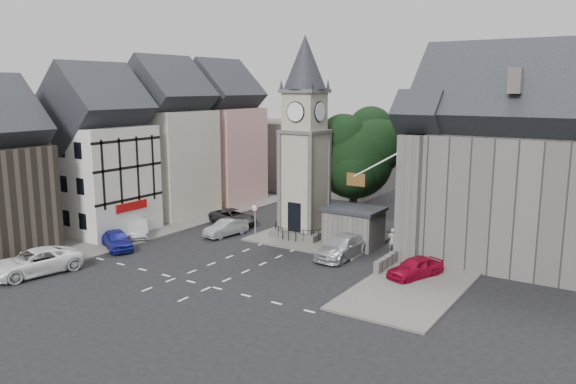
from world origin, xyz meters
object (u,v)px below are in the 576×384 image
Objects in this scene: car_west_blue at (117,240)px; stone_shelter at (354,227)px; car_east_red at (415,268)px; pedestrian at (392,240)px; clock_tower at (305,139)px.

stone_shelter is at bearing -27.53° from car_west_blue.
car_west_blue is 1.03× the size of car_east_red.
pedestrian is (-3.50, 4.56, 0.22)m from car_east_red.
car_west_blue is at bearing -132.19° from clock_tower.
pedestrian is at bearing -32.48° from car_west_blue.
car_east_red is (6.70, -4.50, -0.84)m from stone_shelter.
car_east_red is (11.50, -4.99, -7.42)m from clock_tower.
pedestrian is at bearing 1.14° from stone_shelter.
clock_tower is 8.15m from stone_shelter.
pedestrian is at bearing 149.65° from car_east_red.
pedestrian is (3.20, 0.06, -0.62)m from stone_shelter.
stone_shelter is (4.80, -0.49, -6.57)m from clock_tower.
clock_tower reaches higher than car_west_blue.
clock_tower is at bearing -15.20° from car_west_blue.
car_west_blue is at bearing 13.71° from pedestrian.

